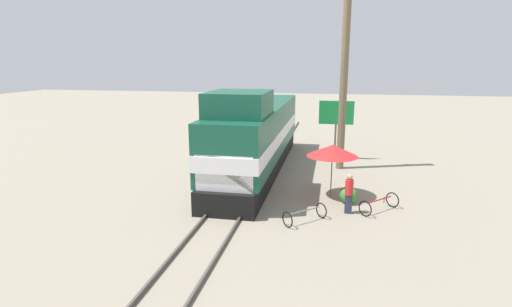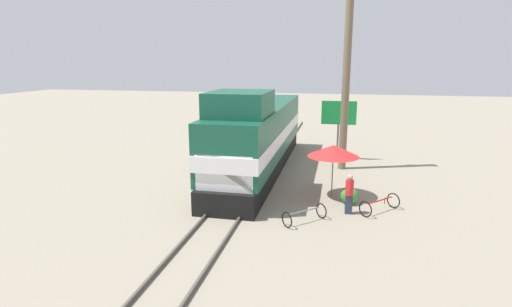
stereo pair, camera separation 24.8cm
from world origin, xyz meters
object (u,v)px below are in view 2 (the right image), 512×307
locomotive (258,137)px  vendor_umbrella (333,151)px  bicycle_spare (305,215)px  bicycle (380,204)px  utility_pole (346,72)px  person_bystander (349,193)px  billboard_sign (339,116)px

locomotive → vendor_umbrella: bearing=-39.5°
locomotive → bicycle_spare: size_ratio=8.95×
locomotive → bicycle: 8.36m
vendor_umbrella → utility_pole: bearing=84.9°
vendor_umbrella → person_bystander: (0.75, -2.07, -1.30)m
vendor_umbrella → bicycle_spare: bearing=-105.9°
locomotive → utility_pole: utility_pole is taller
locomotive → billboard_sign: bearing=41.9°
utility_pole → locomotive: bearing=-159.9°
bicycle_spare → billboard_sign: bearing=129.2°
billboard_sign → vendor_umbrella: bearing=-91.2°
vendor_umbrella → billboard_sign: 7.56m
billboard_sign → bicycle: (1.90, -9.16, -2.50)m
locomotive → utility_pole: size_ratio=1.38×
vendor_umbrella → bicycle: vendor_umbrella is taller
vendor_umbrella → bicycle: bearing=-38.5°
person_bystander → bicycle_spare: person_bystander is taller
billboard_sign → person_bystander: size_ratio=2.22×
bicycle → bicycle_spare: (-3.03, -1.79, -0.02)m
person_bystander → bicycle: (1.30, 0.43, -0.58)m
vendor_umbrella → bicycle: size_ratio=1.37×
locomotive → person_bystander: locomotive is taller
person_bystander → bicycle: size_ratio=0.94×
locomotive → bicycle_spare: locomotive is taller
bicycle_spare → person_bystander: bearing=83.2°
utility_pole → bicycle: bearing=-77.1°
billboard_sign → bicycle_spare: bearing=-95.9°
bicycle → person_bystander: bearing=61.8°
locomotive → bicycle: (6.34, -5.17, -1.73)m
locomotive → person_bystander: size_ratio=9.04×
utility_pole → vendor_umbrella: bearing=-95.1°
vendor_umbrella → person_bystander: bearing=-70.0°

